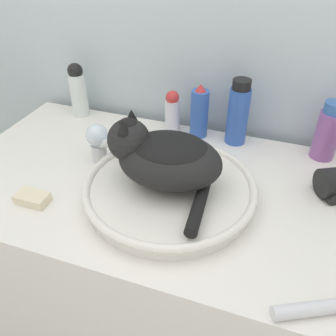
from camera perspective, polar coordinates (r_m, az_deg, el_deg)
The scene contains 12 objects.
wall_back at distance 1.11m, azimuth 5.40°, elevation 24.75°, with size 8.00×0.05×2.40m.
vanity_counter at distance 1.24m, azimuth -1.31°, elevation -17.47°, with size 1.13×0.63×0.83m.
sink_basin at distance 0.87m, azimuth 0.29°, elevation -3.40°, with size 0.42×0.42×0.05m.
cat at distance 0.82m, azimuth -0.64°, elevation 1.93°, with size 0.28×0.26×0.17m.
faucet at distance 1.00m, azimuth -10.88°, elevation 4.31°, with size 0.14×0.08×0.12m.
lotion_bottle_white at distance 1.26m, azimuth -14.23°, elevation 12.03°, with size 0.06×0.06×0.18m.
spray_bottle_trigger at distance 1.11m, azimuth 5.04°, elevation 8.85°, with size 0.05×0.05×0.17m.
mouthwash_bottle at distance 1.09m, azimuth 24.26°, elevation 5.31°, with size 0.07×0.07×0.17m.
shampoo_bottle_tall at distance 1.08m, azimuth 11.17°, elevation 8.62°, with size 0.06×0.06×0.20m.
deodorant_stick at distance 1.13m, azimuth 0.70°, elevation 9.05°, with size 0.05×0.05×0.14m.
cream_tube at distance 0.72m, azimuth 22.76°, elevation -20.03°, with size 0.15×0.10×0.03m.
soap_bar at distance 0.93m, azimuth -20.92°, elevation -4.56°, with size 0.08×0.05×0.02m.
Camera 1 is at (0.27, -0.38, 1.41)m, focal length 38.00 mm.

